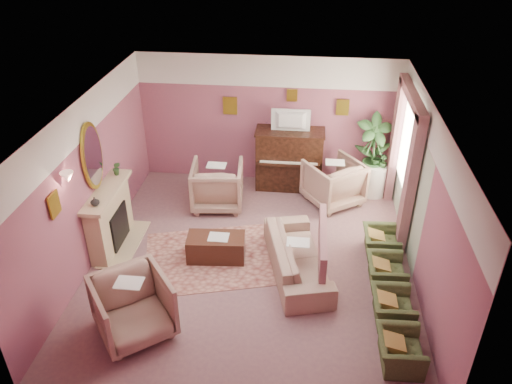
# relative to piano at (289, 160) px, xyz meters

# --- Properties ---
(floor) EXTENTS (5.50, 6.00, 0.01)m
(floor) POSITION_rel_piano_xyz_m (-0.50, -2.68, -0.65)
(floor) COLOR #81595E
(floor) RESTS_ON ground
(ceiling) EXTENTS (5.50, 6.00, 0.01)m
(ceiling) POSITION_rel_piano_xyz_m (-0.50, -2.68, 2.15)
(ceiling) COLOR silver
(ceiling) RESTS_ON wall_back
(wall_back) EXTENTS (5.50, 0.02, 2.80)m
(wall_back) POSITION_rel_piano_xyz_m (-0.50, 0.32, 0.75)
(wall_back) COLOR #733F5D
(wall_back) RESTS_ON floor
(wall_front) EXTENTS (5.50, 0.02, 2.80)m
(wall_front) POSITION_rel_piano_xyz_m (-0.50, -5.68, 0.75)
(wall_front) COLOR #733F5D
(wall_front) RESTS_ON floor
(wall_left) EXTENTS (0.02, 6.00, 2.80)m
(wall_left) POSITION_rel_piano_xyz_m (-3.25, -2.68, 0.75)
(wall_left) COLOR #733F5D
(wall_left) RESTS_ON floor
(wall_right) EXTENTS (0.02, 6.00, 2.80)m
(wall_right) POSITION_rel_piano_xyz_m (2.25, -2.68, 0.75)
(wall_right) COLOR #733F5D
(wall_right) RESTS_ON floor
(picture_rail_band) EXTENTS (5.50, 0.01, 0.65)m
(picture_rail_band) POSITION_rel_piano_xyz_m (-0.50, 0.31, 1.82)
(picture_rail_band) COLOR white
(picture_rail_band) RESTS_ON wall_back
(stripe_panel) EXTENTS (0.01, 3.00, 2.15)m
(stripe_panel) POSITION_rel_piano_xyz_m (2.23, -1.38, 0.42)
(stripe_panel) COLOR #ABB8A1
(stripe_panel) RESTS_ON wall_right
(fireplace_surround) EXTENTS (0.30, 1.40, 1.10)m
(fireplace_surround) POSITION_rel_piano_xyz_m (-3.09, -2.48, -0.10)
(fireplace_surround) COLOR #CCB689
(fireplace_surround) RESTS_ON floor
(fireplace_inset) EXTENTS (0.18, 0.72, 0.68)m
(fireplace_inset) POSITION_rel_piano_xyz_m (-2.99, -2.48, -0.25)
(fireplace_inset) COLOR black
(fireplace_inset) RESTS_ON floor
(fire_ember) EXTENTS (0.06, 0.54, 0.10)m
(fire_ember) POSITION_rel_piano_xyz_m (-2.95, -2.48, -0.43)
(fire_ember) COLOR #FF4B02
(fire_ember) RESTS_ON floor
(mantel_shelf) EXTENTS (0.40, 1.55, 0.07)m
(mantel_shelf) POSITION_rel_piano_xyz_m (-3.06, -2.48, 0.47)
(mantel_shelf) COLOR #CCB689
(mantel_shelf) RESTS_ON fireplace_surround
(hearth) EXTENTS (0.55, 1.50, 0.02)m
(hearth) POSITION_rel_piano_xyz_m (-2.89, -2.48, -0.64)
(hearth) COLOR #CCB689
(hearth) RESTS_ON floor
(mirror_frame) EXTENTS (0.04, 0.72, 1.20)m
(mirror_frame) POSITION_rel_piano_xyz_m (-3.20, -2.48, 1.15)
(mirror_frame) COLOR #A99824
(mirror_frame) RESTS_ON wall_left
(mirror_glass) EXTENTS (0.01, 0.60, 1.06)m
(mirror_glass) POSITION_rel_piano_xyz_m (-3.17, -2.48, 1.15)
(mirror_glass) COLOR silver
(mirror_glass) RESTS_ON wall_left
(sconce_shade) EXTENTS (0.20, 0.20, 0.16)m
(sconce_shade) POSITION_rel_piano_xyz_m (-3.12, -3.53, 1.33)
(sconce_shade) COLOR #DB9F88
(sconce_shade) RESTS_ON wall_left
(piano) EXTENTS (1.40, 0.60, 1.30)m
(piano) POSITION_rel_piano_xyz_m (0.00, 0.00, 0.00)
(piano) COLOR black
(piano) RESTS_ON floor
(piano_keyshelf) EXTENTS (1.30, 0.12, 0.06)m
(piano_keyshelf) POSITION_rel_piano_xyz_m (-0.00, -0.35, 0.07)
(piano_keyshelf) COLOR black
(piano_keyshelf) RESTS_ON piano
(piano_keys) EXTENTS (1.20, 0.08, 0.02)m
(piano_keys) POSITION_rel_piano_xyz_m (0.00, -0.35, 0.11)
(piano_keys) COLOR silver
(piano_keys) RESTS_ON piano
(piano_top) EXTENTS (1.45, 0.65, 0.04)m
(piano_top) POSITION_rel_piano_xyz_m (0.00, 0.00, 0.66)
(piano_top) COLOR black
(piano_top) RESTS_ON piano
(television) EXTENTS (0.80, 0.12, 0.48)m
(television) POSITION_rel_piano_xyz_m (0.00, -0.05, 0.95)
(television) COLOR black
(television) RESTS_ON piano
(print_back_left) EXTENTS (0.30, 0.03, 0.38)m
(print_back_left) POSITION_rel_piano_xyz_m (-1.30, 0.28, 1.07)
(print_back_left) COLOR #A99824
(print_back_left) RESTS_ON wall_back
(print_back_right) EXTENTS (0.26, 0.03, 0.34)m
(print_back_right) POSITION_rel_piano_xyz_m (1.05, 0.28, 1.13)
(print_back_right) COLOR #A99824
(print_back_right) RESTS_ON wall_back
(print_back_mid) EXTENTS (0.22, 0.03, 0.26)m
(print_back_mid) POSITION_rel_piano_xyz_m (0.00, 0.28, 1.35)
(print_back_mid) COLOR #A99824
(print_back_mid) RESTS_ON wall_back
(print_left_wall) EXTENTS (0.03, 0.28, 0.36)m
(print_left_wall) POSITION_rel_piano_xyz_m (-3.21, -3.88, 1.07)
(print_left_wall) COLOR #A99824
(print_left_wall) RESTS_ON wall_left
(window_blind) EXTENTS (0.03, 1.40, 1.80)m
(window_blind) POSITION_rel_piano_xyz_m (2.20, -1.13, 1.05)
(window_blind) COLOR beige
(window_blind) RESTS_ON wall_right
(curtain_left) EXTENTS (0.16, 0.34, 2.60)m
(curtain_left) POSITION_rel_piano_xyz_m (2.12, -2.05, 0.65)
(curtain_left) COLOR #90595F
(curtain_left) RESTS_ON floor
(curtain_right) EXTENTS (0.16, 0.34, 2.60)m
(curtain_right) POSITION_rel_piano_xyz_m (2.12, -0.21, 0.65)
(curtain_right) COLOR #90595F
(curtain_right) RESTS_ON floor
(pelmet) EXTENTS (0.16, 2.20, 0.16)m
(pelmet) POSITION_rel_piano_xyz_m (2.12, -1.13, 1.91)
(pelmet) COLOR #90595F
(pelmet) RESTS_ON wall_right
(mantel_plant) EXTENTS (0.16, 0.16, 0.28)m
(mantel_plant) POSITION_rel_piano_xyz_m (-3.05, -1.93, 0.64)
(mantel_plant) COLOR #274E24
(mantel_plant) RESTS_ON mantel_shelf
(mantel_vase) EXTENTS (0.16, 0.16, 0.16)m
(mantel_vase) POSITION_rel_piano_xyz_m (-3.05, -2.98, 0.58)
(mantel_vase) COLOR white
(mantel_vase) RESTS_ON mantel_shelf
(area_rug) EXTENTS (2.88, 2.39, 0.01)m
(area_rug) POSITION_rel_piano_xyz_m (-1.12, -2.68, -0.64)
(area_rug) COLOR #9C6258
(area_rug) RESTS_ON floor
(coffee_table) EXTENTS (1.03, 0.57, 0.45)m
(coffee_table) POSITION_rel_piano_xyz_m (-1.13, -2.68, -0.43)
(coffee_table) COLOR #3D1F15
(coffee_table) RESTS_ON floor
(table_paper) EXTENTS (0.35, 0.28, 0.01)m
(table_paper) POSITION_rel_piano_xyz_m (-1.08, -2.68, -0.20)
(table_paper) COLOR silver
(table_paper) RESTS_ON coffee_table
(sofa) EXTENTS (0.70, 2.11, 0.85)m
(sofa) POSITION_rel_piano_xyz_m (0.30, -2.89, -0.22)
(sofa) COLOR tan
(sofa) RESTS_ON floor
(sofa_throw) EXTENTS (0.11, 1.60, 0.59)m
(sofa_throw) POSITION_rel_piano_xyz_m (0.70, -2.89, -0.05)
(sofa_throw) COLOR #90595F
(sofa_throw) RESTS_ON sofa
(floral_armchair_left) EXTENTS (1.00, 1.00, 1.04)m
(floral_armchair_left) POSITION_rel_piano_xyz_m (-1.41, -0.94, -0.13)
(floral_armchair_left) COLOR tan
(floral_armchair_left) RESTS_ON floor
(floral_armchair_right) EXTENTS (1.00, 1.00, 1.04)m
(floral_armchair_right) POSITION_rel_piano_xyz_m (0.94, -0.56, -0.13)
(floral_armchair_right) COLOR tan
(floral_armchair_right) RESTS_ON floor
(floral_armchair_front) EXTENTS (1.00, 1.00, 1.04)m
(floral_armchair_front) POSITION_rel_piano_xyz_m (-1.99, -4.53, -0.13)
(floral_armchair_front) COLOR tan
(floral_armchair_front) RESTS_ON floor
(olive_chair_a) EXTENTS (0.50, 0.71, 0.61)m
(olive_chair_a) POSITION_rel_piano_xyz_m (1.75, -4.70, -0.34)
(olive_chair_a) COLOR #3F4D28
(olive_chair_a) RESTS_ON floor
(olive_chair_b) EXTENTS (0.50, 0.71, 0.61)m
(olive_chair_b) POSITION_rel_piano_xyz_m (1.75, -3.88, -0.34)
(olive_chair_b) COLOR #3F4D28
(olive_chair_b) RESTS_ON floor
(olive_chair_c) EXTENTS (0.50, 0.71, 0.61)m
(olive_chair_c) POSITION_rel_piano_xyz_m (1.75, -3.06, -0.34)
(olive_chair_c) COLOR #3F4D28
(olive_chair_c) RESTS_ON floor
(olive_chair_d) EXTENTS (0.50, 0.71, 0.61)m
(olive_chair_d) POSITION_rel_piano_xyz_m (1.75, -2.24, -0.34)
(olive_chair_d) COLOR #3F4D28
(olive_chair_d) RESTS_ON floor
(side_table) EXTENTS (0.52, 0.52, 0.70)m
(side_table) POSITION_rel_piano_xyz_m (1.82, -0.13, -0.30)
(side_table) COLOR white
(side_table) RESTS_ON floor
(side_plant_big) EXTENTS (0.30, 0.30, 0.34)m
(side_plant_big) POSITION_rel_piano_xyz_m (1.82, -0.13, 0.22)
(side_plant_big) COLOR #274E24
(side_plant_big) RESTS_ON side_table
(side_plant_small) EXTENTS (0.16, 0.16, 0.28)m
(side_plant_small) POSITION_rel_piano_xyz_m (1.94, -0.23, 0.19)
(side_plant_small) COLOR #274E24
(side_plant_small) RESTS_ON side_table
(palm_pot) EXTENTS (0.34, 0.34, 0.34)m
(palm_pot) POSITION_rel_piano_xyz_m (1.73, -0.07, -0.48)
(palm_pot) COLOR brown
(palm_pot) RESTS_ON floor
(palm_plant) EXTENTS (0.76, 0.76, 1.44)m
(palm_plant) POSITION_rel_piano_xyz_m (1.73, -0.07, 0.41)
(palm_plant) COLOR #274E24
(palm_plant) RESTS_ON palm_pot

